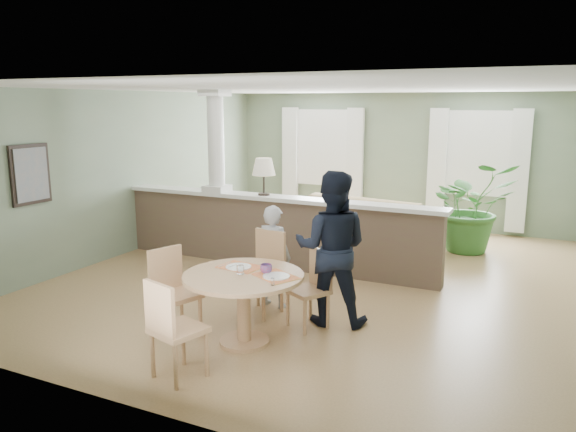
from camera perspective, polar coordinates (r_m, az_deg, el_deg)
The scene contains 12 objects.
ground at distance 8.28m, azimuth 3.42°, elevation -6.19°, with size 8.00×8.00×0.00m, color tan.
room_shell at distance 8.51m, azimuth 4.99°, elevation 6.73°, with size 7.02×8.02×2.71m.
pony_wall at distance 8.68m, azimuth -2.06°, elevation -0.52°, with size 5.32×0.38×2.70m.
sofa at distance 9.93m, azimuth 6.49°, elevation -0.80°, with size 2.81×1.10×0.82m, color olive.
houseplant at distance 10.00m, azimuth 18.13°, elevation 0.90°, with size 1.39×1.21×1.55m, color #31692A.
dining_table at distance 5.91m, azimuth -4.45°, elevation -7.34°, with size 1.26×1.26×0.86m.
chair_far_boy at distance 6.80m, azimuth -2.41°, elevation -5.30°, with size 0.52×0.52×1.00m.
chair_far_man at distance 6.39m, azimuth 2.54°, elevation -6.99°, with size 0.54×0.54×0.89m.
chair_near at distance 5.28m, azimuth -11.76°, elevation -10.85°, with size 0.54×0.54×0.96m.
chair_side at distance 6.27m, azimuth -11.68°, elevation -7.18°, with size 0.56×0.56×0.96m.
child_person at distance 6.94m, azimuth -1.51°, elevation -4.12°, with size 0.47×0.31×1.29m, color #A1A1A6.
man_person at distance 6.39m, azimuth 4.46°, elevation -3.28°, with size 0.86×0.67×1.77m, color black.
Camera 1 is at (2.96, -7.31, 2.51)m, focal length 35.00 mm.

